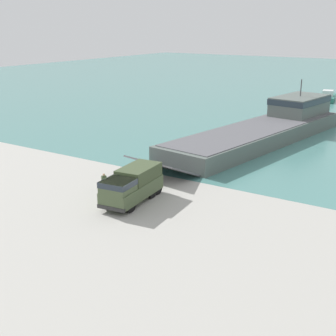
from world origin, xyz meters
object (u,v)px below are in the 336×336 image
landing_craft (269,126)px  moored_boat_a (328,97)px  military_truck (132,185)px  soldier_on_ramp (104,181)px

landing_craft → moored_boat_a: 37.51m
moored_boat_a → military_truck: bearing=-100.3°
military_truck → moored_boat_a: size_ratio=0.85×
landing_craft → soldier_on_ramp: bearing=-92.0°
landing_craft → moored_boat_a: bearing=101.3°
landing_craft → moored_boat_a: (-2.24, 37.43, -0.96)m
landing_craft → military_truck: 28.68m
soldier_on_ramp → moored_boat_a: 65.48m
landing_craft → soldier_on_ramp: (-4.87, -27.99, -0.67)m
landing_craft → military_truck: (-1.12, -28.66, -0.13)m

